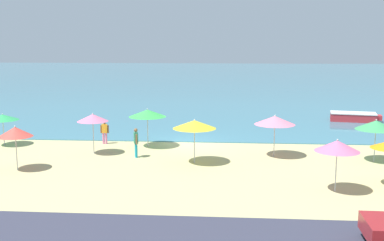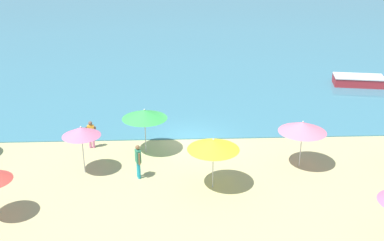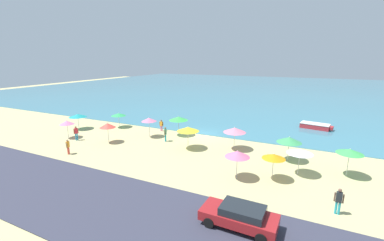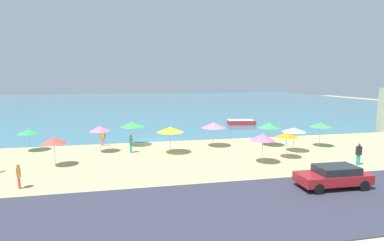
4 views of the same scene
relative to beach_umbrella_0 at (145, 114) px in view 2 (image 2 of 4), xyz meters
name	(u,v)px [view 2 (image 2 of 4)]	position (x,y,z in m)	size (l,w,h in m)	color
ground_plane	(192,139)	(2.57, 1.53, -2.22)	(160.00, 160.00, 0.00)	tan
sea	(177,0)	(2.57, 56.53, -2.19)	(150.00, 110.00, 0.05)	teal
beach_umbrella_0	(145,114)	(0.00, 0.00, 0.00)	(2.43, 2.43, 2.53)	#B2B2B7
beach_umbrella_2	(303,127)	(7.98, -2.03, -0.02)	(2.42, 2.42, 2.53)	#B2B2B7
beach_umbrella_9	(81,132)	(-2.97, -2.25, 0.03)	(1.89, 1.89, 2.55)	#B2B2B7
beach_umbrella_10	(213,145)	(3.34, -3.98, 0.01)	(2.43, 2.43, 2.54)	#B2B2B7
bather_3	(138,160)	(-0.22, -2.90, -1.23)	(0.33, 0.54, 1.76)	teal
bather_4	(91,133)	(-3.03, 0.66, -1.33)	(0.57, 0.25, 1.59)	pink
skiff_nearshore	(359,81)	(15.93, 11.00, -1.80)	(4.33, 2.44, 0.73)	#B62A31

